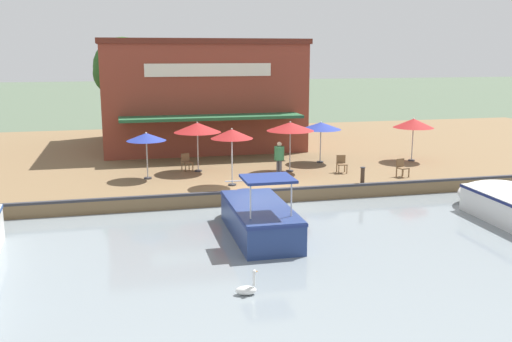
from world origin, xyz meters
TOP-DOWN VIEW (x-y plane):
  - ground_plane at (0.00, 0.00)m, footprint 220.00×220.00m
  - quay_deck at (-11.00, 0.00)m, footprint 22.00×56.00m
  - quay_edge_fender at (-0.10, 0.00)m, footprint 0.20×50.40m
  - waterfront_restaurant at (-13.50, -0.84)m, footprint 11.43×11.80m
  - patio_umbrella_mid_patio_left at (-3.75, 2.31)m, footprint 2.30×2.30m
  - patio_umbrella_mid_patio_right at (-4.83, -2.05)m, footprint 2.29×2.29m
  - patio_umbrella_back_row at (-4.93, 9.52)m, footprint 2.15×2.15m
  - patio_umbrella_near_quay_edge at (-3.72, -4.55)m, footprint 1.80×1.80m
  - patio_umbrella_far_corner at (-1.51, -1.00)m, footprint 1.84×1.84m
  - patio_umbrella_by_entrance at (-5.61, 4.56)m, footprint 2.14×2.14m
  - cafe_chair_beside_entrance at (-1.40, 7.09)m, footprint 0.53×0.53m
  - cafe_chair_mid_patio at (-5.15, -2.58)m, footprint 0.56×0.56m
  - cafe_chair_far_corner_seat at (-2.92, 4.68)m, footprint 0.49×0.49m
  - person_near_entrance at (-2.77, 1.49)m, footprint 0.47×0.47m
  - motorboat_fourth_along at (3.52, -1.12)m, footprint 5.62×1.99m
  - mooring_post at (-0.35, 4.65)m, footprint 0.22×0.22m
  - swan at (8.78, -2.64)m, footprint 0.36×0.62m
  - tree_upstream_bank at (-16.34, -5.44)m, footprint 4.11×3.91m

SIDE VIEW (x-z plane):
  - ground_plane at x=0.00m, z-range 0.00..0.00m
  - swan at x=8.78m, z-range -0.12..0.57m
  - quay_deck at x=-11.00m, z-range 0.00..0.60m
  - quay_edge_fender at x=-0.10m, z-range 0.60..0.70m
  - motorboat_fourth_along at x=3.52m, z-range -0.47..1.85m
  - mooring_post at x=-0.35m, z-range 0.61..1.39m
  - cafe_chair_beside_entrance at x=-1.40m, z-range 0.65..1.50m
  - cafe_chair_mid_patio at x=-5.15m, z-range 0.65..1.50m
  - cafe_chair_far_corner_seat at x=-2.92m, z-range 0.65..1.50m
  - person_near_entrance at x=-2.77m, z-range 0.81..2.46m
  - patio_umbrella_near_quay_edge at x=-3.72m, z-range 1.46..3.64m
  - patio_umbrella_by_entrance at x=-5.61m, z-range 1.46..3.65m
  - patio_umbrella_back_row at x=-4.93m, z-range 1.48..3.80m
  - patio_umbrella_mid_patio_right at x=-4.83m, z-range 1.55..4.00m
  - patio_umbrella_mid_patio_left at x=-3.75m, z-range 1.59..4.06m
  - patio_umbrella_far_corner at x=-1.51m, z-range 1.61..4.14m
  - waterfront_restaurant at x=-13.50m, z-range 0.60..7.09m
  - tree_upstream_bank at x=-16.34m, z-range 1.89..8.62m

